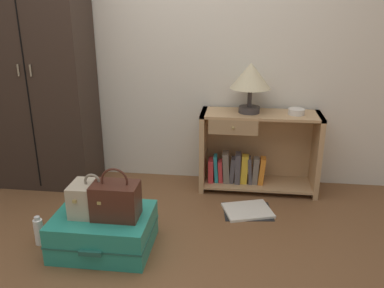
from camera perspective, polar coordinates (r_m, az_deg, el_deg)
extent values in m
plane|color=brown|center=(2.55, -7.68, -17.72)|extent=(9.00, 9.00, 0.00)
cube|color=silver|center=(3.50, -2.38, 15.75)|extent=(6.40, 0.10, 2.60)
cube|color=#33261E|center=(3.60, -20.81, 10.31)|extent=(0.82, 0.45, 2.06)
cube|color=black|center=(3.40, -22.56, 9.61)|extent=(0.01, 0.01, 1.96)
cylinder|color=gray|center=(3.42, -23.37, 9.55)|extent=(0.01, 0.01, 0.09)
cylinder|color=gray|center=(3.37, -21.88, 9.62)|extent=(0.01, 0.01, 0.09)
cube|color=tan|center=(3.43, 1.61, -0.81)|extent=(0.04, 0.33, 0.68)
cube|color=tan|center=(3.48, 17.14, -1.43)|extent=(0.04, 0.33, 0.68)
cube|color=tan|center=(3.32, 9.74, 4.15)|extent=(0.98, 0.33, 0.02)
cube|color=tan|center=(3.53, 9.17, -5.43)|extent=(0.90, 0.33, 0.02)
cube|color=tan|center=(3.57, 9.35, -0.23)|extent=(0.90, 0.01, 0.66)
cube|color=#A68259|center=(3.19, 5.83, 2.36)|extent=(0.39, 0.02, 0.12)
sphere|color=#9E844C|center=(3.18, 5.82, 2.27)|extent=(0.02, 0.02, 0.02)
cube|color=red|center=(3.47, 2.72, -3.69)|extent=(0.05, 0.13, 0.20)
cube|color=teal|center=(3.46, 3.42, -3.43)|extent=(0.05, 0.09, 0.24)
cube|color=red|center=(3.47, 4.06, -3.80)|extent=(0.05, 0.09, 0.19)
cube|color=#726659|center=(3.45, 4.85, -3.26)|extent=(0.07, 0.11, 0.27)
cube|color=#4C474C|center=(3.46, 5.72, -3.66)|extent=(0.05, 0.10, 0.22)
cube|color=#4C474C|center=(3.45, 6.48, -3.38)|extent=(0.04, 0.12, 0.26)
cube|color=gold|center=(3.45, 7.41, -3.53)|extent=(0.06, 0.09, 0.25)
cube|color=#4C474C|center=(3.46, 8.18, -3.69)|extent=(0.04, 0.10, 0.23)
cube|color=#726659|center=(3.46, 8.96, -3.72)|extent=(0.06, 0.09, 0.23)
cube|color=orange|center=(3.46, 9.83, -3.73)|extent=(0.06, 0.10, 0.23)
cylinder|color=#3D3838|center=(3.31, 8.07, 4.84)|extent=(0.17, 0.17, 0.05)
cylinder|color=#3D3838|center=(3.29, 8.16, 6.53)|extent=(0.04, 0.04, 0.15)
cone|color=beige|center=(3.26, 8.31, 9.56)|extent=(0.32, 0.32, 0.20)
cylinder|color=silver|center=(3.33, 14.52, 4.45)|extent=(0.13, 0.13, 0.05)
cube|color=teal|center=(2.74, -12.34, -11.92)|extent=(0.62, 0.47, 0.25)
cube|color=#235E52|center=(2.74, -12.34, -11.92)|extent=(0.62, 0.48, 0.01)
cube|color=#235E52|center=(2.55, -14.19, -14.77)|extent=(0.14, 0.02, 0.03)
cube|color=#B7A88E|center=(2.65, -13.72, -7.58)|extent=(0.28, 0.21, 0.21)
torus|color=gray|center=(2.59, -13.93, -5.18)|extent=(0.11, 0.02, 0.11)
cube|color=tan|center=(2.57, -16.27, -7.81)|extent=(0.02, 0.01, 0.02)
cube|color=tan|center=(2.51, -12.99, -8.13)|extent=(0.02, 0.01, 0.02)
cube|color=#472319|center=(2.58, -10.72, -7.87)|extent=(0.29, 0.19, 0.23)
torus|color=#472319|center=(2.52, -10.91, -5.17)|extent=(0.17, 0.01, 0.17)
cylinder|color=white|center=(2.92, -20.81, -11.53)|extent=(0.06, 0.06, 0.18)
cylinder|color=silver|center=(2.87, -21.06, -9.78)|extent=(0.04, 0.04, 0.02)
cube|color=white|center=(3.18, 7.87, -9.28)|extent=(0.42, 0.37, 0.02)
cube|color=black|center=(3.18, 7.86, -9.40)|extent=(0.40, 0.34, 0.01)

